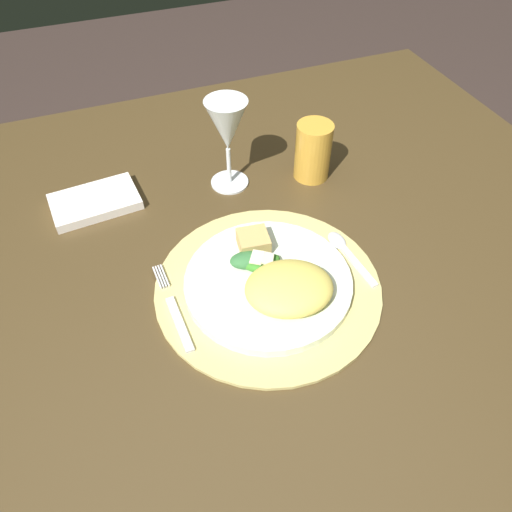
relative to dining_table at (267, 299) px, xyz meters
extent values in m
plane|color=#362924|center=(0.00, 0.00, -0.56)|extent=(6.00, 6.00, 0.00)
cube|color=#45341C|center=(0.00, 0.00, 0.16)|extent=(1.22, 1.04, 0.02)
cylinder|color=#453121|center=(-0.53, 0.44, -0.20)|extent=(0.08, 0.08, 0.71)
cylinder|color=#40351B|center=(0.53, 0.44, -0.20)|extent=(0.08, 0.08, 0.71)
cylinder|color=tan|center=(-0.04, -0.10, 0.17)|extent=(0.34, 0.34, 0.01)
cylinder|color=silver|center=(-0.04, -0.10, 0.18)|extent=(0.25, 0.25, 0.01)
ellipsoid|color=#E1C959|center=(-0.03, -0.14, 0.21)|extent=(0.14, 0.13, 0.04)
ellipsoid|color=#336B37|center=(-0.06, -0.07, 0.20)|extent=(0.06, 0.04, 0.02)
ellipsoid|color=#357723|center=(-0.04, -0.08, 0.20)|extent=(0.05, 0.03, 0.02)
ellipsoid|color=#377D26|center=(-0.05, -0.08, 0.20)|extent=(0.07, 0.06, 0.02)
ellipsoid|color=#4A7320|center=(-0.05, -0.07, 0.20)|extent=(0.05, 0.04, 0.01)
ellipsoid|color=#397D2C|center=(-0.06, -0.06, 0.20)|extent=(0.04, 0.05, 0.02)
cube|color=beige|center=(-0.05, -0.08, 0.21)|extent=(0.03, 0.03, 0.01)
cube|color=beige|center=(-0.04, -0.09, 0.21)|extent=(0.03, 0.03, 0.01)
cube|color=tan|center=(-0.04, -0.03, 0.20)|extent=(0.05, 0.05, 0.03)
cube|color=silver|center=(-0.18, -0.13, 0.18)|extent=(0.02, 0.10, 0.00)
cube|color=silver|center=(-0.19, -0.03, 0.18)|extent=(0.00, 0.05, 0.00)
cube|color=silver|center=(-0.19, -0.03, 0.18)|extent=(0.00, 0.05, 0.00)
cube|color=silver|center=(-0.19, -0.03, 0.18)|extent=(0.00, 0.05, 0.00)
cube|color=silver|center=(-0.18, -0.03, 0.18)|extent=(0.00, 0.05, 0.00)
cube|color=silver|center=(0.10, -0.12, 0.18)|extent=(0.02, 0.09, 0.00)
ellipsoid|color=silver|center=(0.10, -0.06, 0.18)|extent=(0.03, 0.04, 0.01)
cube|color=white|center=(-0.26, 0.18, 0.18)|extent=(0.16, 0.11, 0.02)
cylinder|color=silver|center=(-0.01, 0.16, 0.17)|extent=(0.07, 0.07, 0.00)
cylinder|color=silver|center=(-0.01, 0.16, 0.21)|extent=(0.01, 0.01, 0.07)
cone|color=silver|center=(-0.01, 0.16, 0.29)|extent=(0.07, 0.07, 0.09)
cylinder|color=gold|center=(0.14, 0.12, 0.22)|extent=(0.07, 0.07, 0.11)
camera|label=1|loc=(-0.23, -0.53, 0.74)|focal=34.27mm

